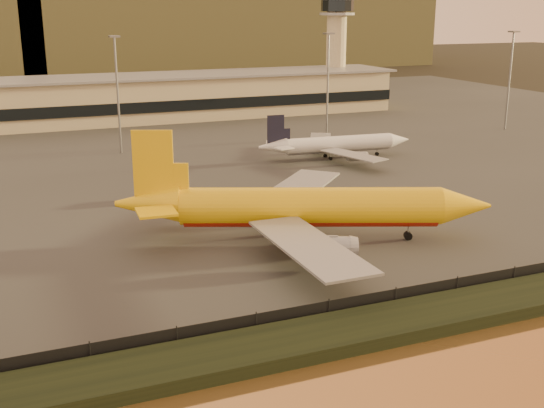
{
  "coord_description": "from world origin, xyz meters",
  "views": [
    {
      "loc": [
        -35.98,
        -70.01,
        31.18
      ],
      "look_at": [
        -1.95,
        12.0,
        5.6
      ],
      "focal_mm": 45.0,
      "sensor_mm": 36.0,
      "label": 1
    }
  ],
  "objects": [
    {
      "name": "ground",
      "position": [
        0.0,
        0.0,
        0.0
      ],
      "size": [
        900.0,
        900.0,
        0.0
      ],
      "primitive_type": "plane",
      "color": "black",
      "rests_on": "ground"
    },
    {
      "name": "embankment",
      "position": [
        0.0,
        -17.0,
        0.7
      ],
      "size": [
        320.0,
        7.0,
        1.4
      ],
      "primitive_type": "cube",
      "color": "black",
      "rests_on": "ground"
    },
    {
      "name": "tarmac",
      "position": [
        0.0,
        95.0,
        0.1
      ],
      "size": [
        320.0,
        220.0,
        0.2
      ],
      "primitive_type": "cube",
      "color": "#2D2D2D",
      "rests_on": "ground"
    },
    {
      "name": "perimeter_fence",
      "position": [
        0.0,
        -13.0,
        1.3
      ],
      "size": [
        300.0,
        0.05,
        2.2
      ],
      "primitive_type": "cube",
      "color": "black",
      "rests_on": "tarmac"
    },
    {
      "name": "terminal_building",
      "position": [
        -14.52,
        125.55,
        6.25
      ],
      "size": [
        202.0,
        25.0,
        12.6
      ],
      "color": "tan",
      "rests_on": "tarmac"
    },
    {
      "name": "control_tower",
      "position": [
        70.0,
        131.0,
        21.66
      ],
      "size": [
        11.2,
        11.2,
        35.5
      ],
      "color": "tan",
      "rests_on": "tarmac"
    },
    {
      "name": "apron_light_masts",
      "position": [
        15.0,
        75.0,
        15.7
      ],
      "size": [
        152.2,
        12.2,
        25.4
      ],
      "color": "slate",
      "rests_on": "tarmac"
    },
    {
      "name": "distant_hills",
      "position": [
        -20.74,
        340.0,
        31.39
      ],
      "size": [
        470.0,
        160.0,
        70.0
      ],
      "color": "brown",
      "rests_on": "ground"
    },
    {
      "name": "dhl_cargo_jet",
      "position": [
        2.36,
        11.03,
        4.81
      ],
      "size": [
        49.64,
        46.97,
        15.45
      ],
      "rotation": [
        0.0,
        0.0,
        -0.39
      ],
      "color": "#ECB70C",
      "rests_on": "tarmac"
    },
    {
      "name": "white_narrowbody_jet",
      "position": [
        31.52,
        56.91,
        3.15
      ],
      "size": [
        34.47,
        33.51,
        9.9
      ],
      "rotation": [
        0.0,
        0.0,
        -0.09
      ],
      "color": "silver",
      "rests_on": "tarmac"
    },
    {
      "name": "gse_vehicle_yellow",
      "position": [
        6.34,
        26.31,
        1.1
      ],
      "size": [
        4.08,
        1.99,
        1.8
      ],
      "primitive_type": "cube",
      "rotation": [
        0.0,
        0.0,
        -0.05
      ],
      "color": "#ECB70C",
      "rests_on": "tarmac"
    },
    {
      "name": "gse_vehicle_white",
      "position": [
        -12.96,
        38.93,
        1.19
      ],
      "size": [
        4.83,
        3.42,
        1.99
      ],
      "primitive_type": "cube",
      "rotation": [
        0.0,
        0.0,
        0.36
      ],
      "color": "silver",
      "rests_on": "tarmac"
    }
  ]
}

